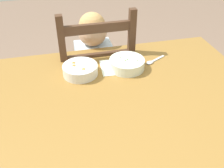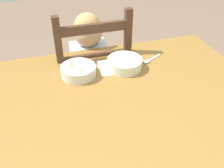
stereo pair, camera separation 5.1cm
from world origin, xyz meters
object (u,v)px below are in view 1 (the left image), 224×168
(bowl_of_carrots, at_px, (80,70))
(spoon, at_px, (152,61))
(bowl_of_peas, at_px, (127,64))
(dining_chair, at_px, (96,85))
(child_figure, at_px, (95,64))
(dining_table, at_px, (115,120))

(bowl_of_carrots, distance_m, spoon, 0.39)
(bowl_of_peas, distance_m, bowl_of_carrots, 0.24)
(dining_chair, height_order, bowl_of_peas, dining_chair)
(child_figure, relative_size, spoon, 7.22)
(bowl_of_carrots, bearing_deg, bowl_of_peas, 0.00)
(bowl_of_carrots, bearing_deg, dining_chair, 67.83)
(dining_table, relative_size, dining_chair, 1.37)
(spoon, bearing_deg, dining_table, -133.22)
(child_figure, bearing_deg, bowl_of_peas, -67.84)
(dining_chair, distance_m, bowl_of_peas, 0.45)
(dining_table, xyz_separation_m, spoon, (0.28, 0.29, 0.10))
(child_figure, xyz_separation_m, bowl_of_carrots, (-0.12, -0.29, 0.16))
(dining_chair, bearing_deg, bowl_of_carrots, -112.17)
(child_figure, height_order, bowl_of_carrots, child_figure)
(bowl_of_peas, bearing_deg, bowl_of_carrots, -180.00)
(dining_table, bearing_deg, dining_chair, 89.31)
(dining_table, distance_m, child_figure, 0.56)
(dining_table, distance_m, bowl_of_peas, 0.32)
(dining_chair, distance_m, child_figure, 0.16)
(spoon, bearing_deg, child_figure, 135.52)
(bowl_of_peas, height_order, bowl_of_carrots, bowl_of_peas)
(dining_table, bearing_deg, bowl_of_peas, 64.63)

